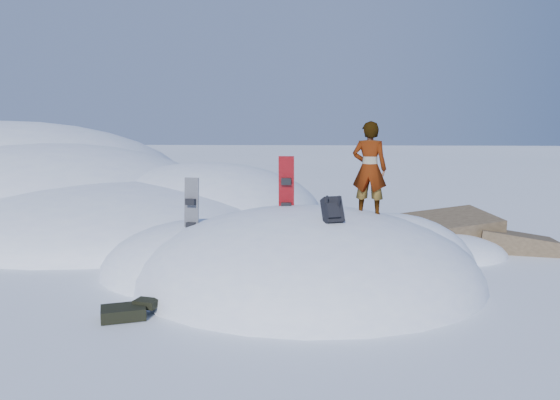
{
  "coord_description": "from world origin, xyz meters",
  "views": [
    {
      "loc": [
        0.02,
        -10.67,
        3.22
      ],
      "look_at": [
        -0.56,
        0.3,
        1.61
      ],
      "focal_mm": 35.0,
      "sensor_mm": 36.0,
      "label": 1
    }
  ],
  "objects_px": {
    "snowboard_dark": "(191,216)",
    "person": "(369,169)",
    "snowboard_red": "(286,196)",
    "backpack": "(332,210)"
  },
  "relations": [
    {
      "from": "snowboard_dark",
      "to": "person",
      "type": "height_order",
      "value": "person"
    },
    {
      "from": "snowboard_red",
      "to": "snowboard_dark",
      "type": "bearing_deg",
      "value": -169.33
    },
    {
      "from": "snowboard_red",
      "to": "person",
      "type": "relative_size",
      "value": 0.91
    },
    {
      "from": "snowboard_red",
      "to": "snowboard_dark",
      "type": "relative_size",
      "value": 1.06
    },
    {
      "from": "snowboard_dark",
      "to": "snowboard_red",
      "type": "bearing_deg",
      "value": 19.15
    },
    {
      "from": "snowboard_dark",
      "to": "person",
      "type": "distance_m",
      "value": 3.73
    },
    {
      "from": "person",
      "to": "snowboard_red",
      "type": "bearing_deg",
      "value": 6.02
    },
    {
      "from": "snowboard_dark",
      "to": "backpack",
      "type": "bearing_deg",
      "value": -11.35
    },
    {
      "from": "snowboard_red",
      "to": "person",
      "type": "distance_m",
      "value": 1.79
    },
    {
      "from": "snowboard_red",
      "to": "backpack",
      "type": "height_order",
      "value": "snowboard_red"
    }
  ]
}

